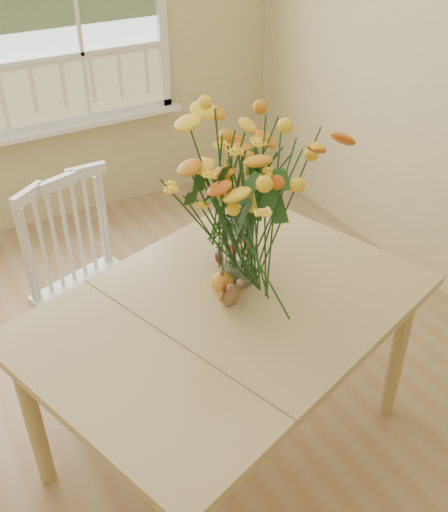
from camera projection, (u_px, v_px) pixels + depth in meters
floor at (160, 445)px, 2.74m from camera, size 4.00×4.50×0.01m
dining_table at (227, 324)px, 2.35m from camera, size 1.75×1.47×0.80m
windsor_chair at (86, 277)px, 2.83m from camera, size 0.60×0.59×1.04m
flower_vase at (239, 188)px, 2.20m from camera, size 0.59×0.59×0.70m
pumpkin at (222, 283)px, 2.36m from camera, size 0.09×0.09×0.07m
turkey_figurine at (230, 295)px, 2.28m from camera, size 0.12×0.11×0.12m
dark_gourd at (225, 257)px, 2.50m from camera, size 0.13×0.09×0.08m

